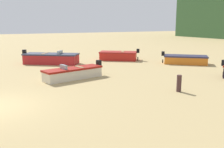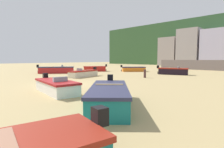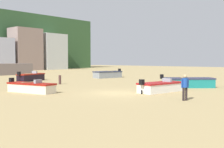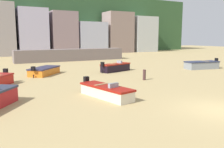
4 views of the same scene
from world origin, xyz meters
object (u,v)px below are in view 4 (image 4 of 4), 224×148
boat_grey_0 (202,65)px  mooring_post_near_water (144,75)px  boat_orange_8 (44,71)px  boat_cream_1 (106,91)px  boat_black_2 (115,67)px

boat_grey_0 → mooring_post_near_water: size_ratio=4.79×
boat_orange_8 → mooring_post_near_water: boat_orange_8 is taller
boat_grey_0 → boat_orange_8: boat_grey_0 is taller
mooring_post_near_water → boat_cream_1: bearing=-145.1°
boat_cream_1 → boat_black_2: (6.23, 10.16, 0.07)m
boat_grey_0 → boat_black_2: boat_grey_0 is taller
boat_cream_1 → boat_orange_8: boat_orange_8 is taller
boat_orange_8 → boat_cream_1: bearing=-41.9°
boat_grey_0 → boat_cream_1: boat_grey_0 is taller
boat_grey_0 → boat_black_2: (-10.33, 2.93, -0.02)m
boat_grey_0 → boat_orange_8: 18.41m
boat_black_2 → boat_orange_8: size_ratio=1.02×
boat_grey_0 → mooring_post_near_water: 11.17m
boat_cream_1 → boat_black_2: boat_black_2 is taller
boat_black_2 → boat_cream_1: bearing=-49.7°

